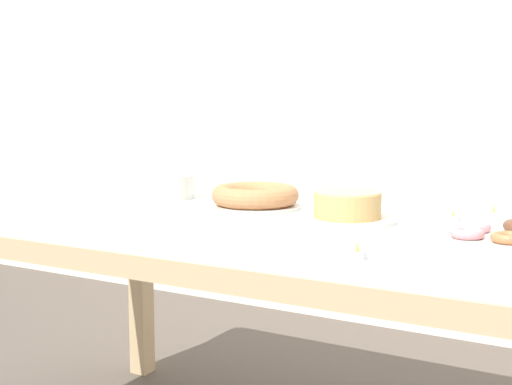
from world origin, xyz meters
The scene contains 9 objects.
wall_back centered at (0.00, 1.45, 1.30)m, with size 8.00×0.10×2.60m, color silver.
dining_table centered at (0.00, 0.00, 0.65)m, with size 1.72×0.89×0.74m.
cake_chocolate_round centered at (0.20, 0.06, 0.78)m, with size 0.27×0.27×0.09m.
cake_golden_bundt centered at (-0.14, 0.14, 0.77)m, with size 0.28×0.28×0.07m.
pastry_platter centered at (0.64, -0.03, 0.75)m, with size 0.35×0.35×0.04m.
plate_stack centered at (-0.53, 0.19, 0.78)m, with size 0.21×0.21×0.08m.
tealight_right_edge centered at (0.40, -0.36, 0.75)m, with size 0.04×0.04×0.04m.
tealight_near_front centered at (0.54, 0.33, 0.75)m, with size 0.04×0.04×0.04m.
tealight_left_edge centered at (0.46, 0.20, 0.75)m, with size 0.04×0.04×0.04m.
Camera 1 is at (0.95, -1.75, 1.07)m, focal length 50.00 mm.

